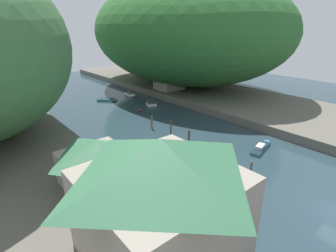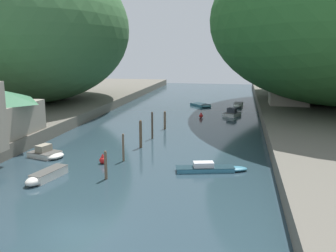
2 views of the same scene
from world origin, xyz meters
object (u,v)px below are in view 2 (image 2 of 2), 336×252
object	(u,v)px
boat_far_upstream	(233,113)
boat_red_skiff	(45,176)
channel_buoy_near	(103,160)
person_on_quay	(5,131)
boat_open_rowboat	(202,105)
boat_near_quay	(212,168)
right_bank_cottage	(289,88)
boat_moored_right	(47,153)
channel_buoy_far	(201,116)
boat_white_cruiser	(238,105)

from	to	relation	value
boat_far_upstream	boat_red_skiff	xyz separation A→B (m)	(-14.27, -33.05, -0.04)
channel_buoy_near	person_on_quay	distance (m)	10.67
boat_open_rowboat	channel_buoy_near	world-z (taller)	channel_buoy_near
boat_near_quay	channel_buoy_near	bearing A→B (deg)	-105.68
boat_red_skiff	channel_buoy_near	size ratio (longest dim) A/B	4.61
right_bank_cottage	boat_open_rowboat	distance (m)	15.79
boat_open_rowboat	person_on_quay	bearing A→B (deg)	24.05
right_bank_cottage	boat_far_upstream	world-z (taller)	right_bank_cottage
boat_open_rowboat	boat_moored_right	distance (m)	37.52
boat_open_rowboat	boat_near_quay	xyz separation A→B (m)	(4.72, -36.95, 0.06)
boat_open_rowboat	channel_buoy_far	bearing A→B (deg)	53.09
boat_near_quay	boat_open_rowboat	bearing A→B (deg)	173.08
boat_far_upstream	channel_buoy_far	xyz separation A→B (m)	(-4.80, -2.76, -0.05)
boat_white_cruiser	boat_near_quay	world-z (taller)	boat_near_quay
boat_open_rowboat	boat_red_skiff	size ratio (longest dim) A/B	1.06
boat_white_cruiser	person_on_quay	distance (m)	42.99
boat_open_rowboat	channel_buoy_far	world-z (taller)	channel_buoy_far
channel_buoy_far	person_on_quay	xyz separation A→B (m)	(-16.88, -24.33, 2.11)
right_bank_cottage	person_on_quay	bearing A→B (deg)	-134.26
channel_buoy_near	person_on_quay	xyz separation A→B (m)	(-10.43, 0.83, 2.07)
boat_white_cruiser	person_on_quay	xyz separation A→B (m)	(-22.38, -36.65, 2.14)
boat_moored_right	channel_buoy_far	bearing A→B (deg)	168.15
boat_open_rowboat	channel_buoy_near	bearing A→B (deg)	39.51
boat_far_upstream	boat_moored_right	bearing A→B (deg)	-97.51
channel_buoy_far	boat_open_rowboat	bearing A→B (deg)	95.22
person_on_quay	boat_white_cruiser	bearing A→B (deg)	-12.25
boat_red_skiff	channel_buoy_far	world-z (taller)	channel_buoy_far
boat_open_rowboat	right_bank_cottage	bearing A→B (deg)	120.23
boat_red_skiff	person_on_quay	distance (m)	9.74
boat_open_rowboat	channel_buoy_near	size ratio (longest dim) A/B	4.87
person_on_quay	boat_near_quay	bearing A→B (deg)	-73.89
boat_red_skiff	boat_open_rowboat	bearing A→B (deg)	-90.33
right_bank_cottage	channel_buoy_near	xyz separation A→B (m)	(-19.99, -32.04, -3.71)
boat_far_upstream	boat_red_skiff	bearing A→B (deg)	-88.00
boat_red_skiff	boat_near_quay	distance (m)	14.01
right_bank_cottage	boat_red_skiff	world-z (taller)	right_bank_cottage
boat_far_upstream	boat_white_cruiser	xyz separation A→B (m)	(0.70, 9.56, -0.08)
boat_white_cruiser	boat_red_skiff	bearing A→B (deg)	74.90
boat_far_upstream	boat_white_cruiser	bearing A→B (deg)	111.17
boat_near_quay	boat_moored_right	bearing A→B (deg)	-108.60
channel_buoy_far	channel_buoy_near	bearing A→B (deg)	-104.38
channel_buoy_near	boat_white_cruiser	bearing A→B (deg)	72.32
boat_red_skiff	person_on_quay	xyz separation A→B (m)	(-7.41, 5.97, 2.10)
channel_buoy_far	person_on_quay	distance (m)	29.69
boat_moored_right	boat_near_quay	world-z (taller)	boat_moored_right
boat_open_rowboat	boat_red_skiff	xyz separation A→B (m)	(-8.42, -41.82, 0.14)
boat_near_quay	channel_buoy_near	xyz separation A→B (m)	(-10.12, 0.26, 0.11)
boat_near_quay	channel_buoy_near	world-z (taller)	channel_buoy_near
boat_white_cruiser	boat_open_rowboat	distance (m)	6.60
boat_near_quay	channel_buoy_far	size ratio (longest dim) A/B	7.10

